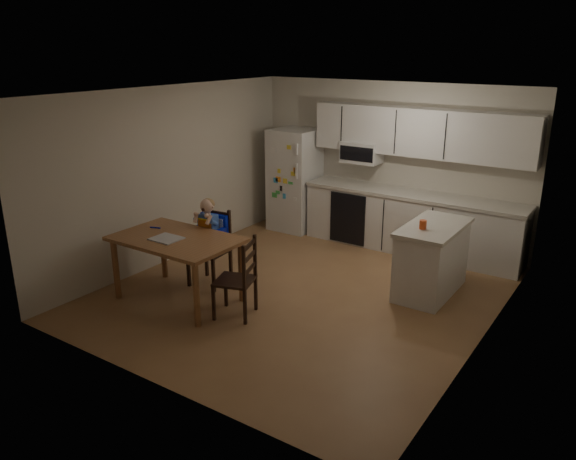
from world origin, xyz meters
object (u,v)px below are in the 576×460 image
(red_cup, at_px, (423,225))
(refrigerator, at_px, (295,180))
(kitchen_island, at_px, (432,259))
(chair_side, at_px, (242,273))
(chair_booster, at_px, (210,232))
(dining_table, at_px, (177,246))

(red_cup, bearing_deg, refrigerator, 152.63)
(kitchen_island, relative_size, chair_side, 1.28)
(kitchen_island, height_order, chair_booster, chair_booster)
(red_cup, bearing_deg, chair_booster, -155.63)
(kitchen_island, bearing_deg, chair_booster, -152.28)
(dining_table, bearing_deg, refrigerator, 96.78)
(kitchen_island, bearing_deg, refrigerator, 156.71)
(refrigerator, distance_m, chair_side, 3.39)
(red_cup, bearing_deg, chair_side, -132.32)
(kitchen_island, xyz_separation_m, dining_table, (-2.51, -1.94, 0.25))
(chair_booster, bearing_deg, refrigerator, 92.36)
(chair_side, bearing_deg, refrigerator, -175.54)
(chair_side, bearing_deg, red_cup, 119.12)
(refrigerator, relative_size, chair_booster, 1.46)
(refrigerator, distance_m, chair_booster, 2.59)
(kitchen_island, xyz_separation_m, red_cup, (-0.07, -0.21, 0.50))
(dining_table, bearing_deg, chair_side, 4.88)
(kitchen_island, bearing_deg, dining_table, -142.29)
(refrigerator, distance_m, red_cup, 3.17)
(kitchen_island, distance_m, chair_side, 2.43)
(refrigerator, height_order, dining_table, refrigerator)
(refrigerator, distance_m, dining_table, 3.21)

